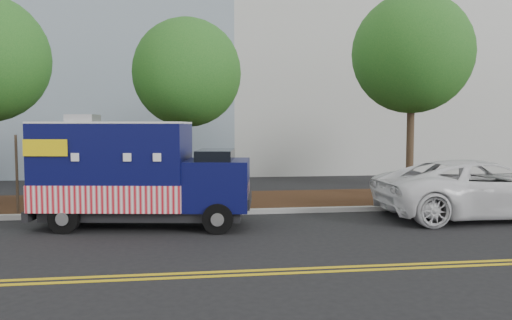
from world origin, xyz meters
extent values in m
plane|color=black|center=(0.00, 0.00, 0.00)|extent=(120.00, 120.00, 0.00)
cube|color=#9E9E99|center=(0.00, 1.40, 0.07)|extent=(120.00, 0.18, 0.15)
cube|color=black|center=(0.00, 3.50, 0.07)|extent=(120.00, 4.00, 0.15)
cube|color=gold|center=(0.00, -4.45, 0.01)|extent=(120.00, 0.10, 0.01)
cube|color=gold|center=(0.00, -4.70, 0.01)|extent=(120.00, 0.10, 0.01)
cylinder|color=#38281C|center=(-0.38, 3.64, 1.76)|extent=(0.26, 0.26, 3.52)
sphere|color=#195A1B|center=(-0.38, 3.64, 4.43)|extent=(3.64, 3.64, 3.64)
cylinder|color=#38281C|center=(7.37, 3.24, 2.06)|extent=(0.26, 0.26, 4.12)
sphere|color=#195A1B|center=(7.37, 3.24, 5.16)|extent=(4.15, 4.15, 4.15)
cube|color=#473828|center=(-5.26, 1.68, 1.20)|extent=(0.06, 0.06, 2.40)
cube|color=black|center=(-1.50, -0.02, 0.38)|extent=(5.28, 2.48, 0.25)
cube|color=#090B3F|center=(-2.30, 0.11, 1.63)|extent=(4.08, 2.65, 2.17)
cube|color=red|center=(-2.30, 0.11, 0.86)|extent=(4.12, 2.70, 0.68)
cube|color=white|center=(-2.30, 0.11, 2.73)|extent=(4.08, 2.65, 0.05)
cube|color=#B7B7BA|center=(-3.11, 0.23, 2.85)|extent=(0.83, 0.83, 0.20)
cube|color=#090B3F|center=(0.38, -0.31, 1.13)|extent=(1.91, 2.18, 1.27)
cube|color=black|center=(0.34, -0.31, 1.74)|extent=(1.17, 1.88, 0.59)
cube|color=black|center=(1.20, -0.44, 0.71)|extent=(0.35, 1.80, 0.27)
cube|color=black|center=(-4.22, 0.41, 0.41)|extent=(0.48, 2.04, 0.25)
cube|color=#B7B7BA|center=(-4.20, 0.40, 1.67)|extent=(0.29, 1.62, 1.72)
cube|color=#B7B7BA|center=(-1.87, 1.13, 1.67)|extent=(1.62, 0.29, 1.00)
cube|color=yellow|center=(-3.81, -0.75, 2.13)|extent=(1.08, 0.19, 0.41)
cube|color=yellow|center=(-3.48, 1.38, 2.13)|extent=(1.08, 0.19, 0.41)
cylinder|color=black|center=(0.33, -1.24, 0.38)|extent=(0.79, 0.37, 0.76)
cylinder|color=black|center=(0.61, 0.58, 0.38)|extent=(0.79, 0.37, 0.76)
cylinder|color=black|center=(-3.43, -0.65, 0.38)|extent=(0.79, 0.37, 0.76)
cylinder|color=black|center=(-3.14, 1.17, 0.38)|extent=(0.79, 0.37, 0.76)
imported|color=white|center=(8.00, -0.12, 0.84)|extent=(6.06, 2.82, 1.68)
camera|label=1|loc=(-0.40, -13.36, 2.67)|focal=35.00mm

